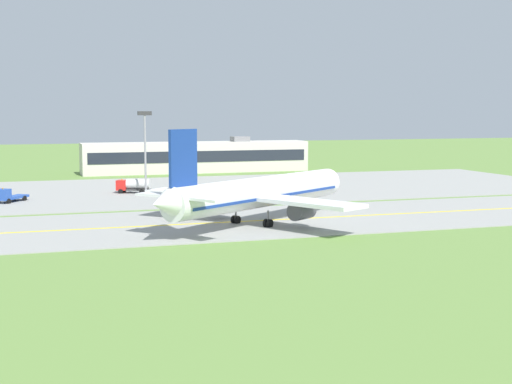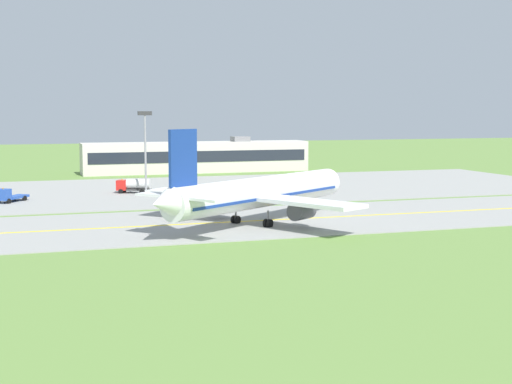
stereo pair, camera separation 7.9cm
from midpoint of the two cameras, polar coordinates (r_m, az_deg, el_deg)
The scene contains 11 objects.
ground_plane at distance 97.95m, azimuth -1.91°, elevation -2.38°, with size 500.00×500.00×0.00m, color olive.
taxiway_strip at distance 97.94m, azimuth -1.91°, elevation -2.35°, with size 240.00×28.00×0.10m, color gray.
apron_pad at distance 140.74m, azimuth -2.80°, elevation 0.28°, with size 140.00×52.00×0.10m, color gray.
taxiway_centreline at distance 97.93m, azimuth -1.91°, elevation -2.32°, with size 220.00×0.60×0.01m, color yellow.
airplane_lead at distance 95.95m, azimuth 0.22°, elevation -0.07°, with size 34.31×28.79×12.70m.
service_truck_baggage at distance 124.98m, azimuth -18.58°, elevation -0.28°, with size 5.42×6.38×2.59m.
service_truck_fuel at distance 133.86m, azimuth -9.41°, elevation 0.53°, with size 6.32×4.28×2.65m.
service_truck_catering at distance 121.78m, azimuth -4.44°, elevation 0.03°, with size 6.33×4.13×2.60m.
service_truck_pushback at distance 138.31m, azimuth 2.39°, elevation 0.79°, with size 4.71×6.24×2.60m.
terminal_building at distance 178.61m, azimuth -4.55°, elevation 2.71°, with size 54.65×8.18×8.51m.
apron_light_mast at distance 128.02m, azimuth -8.53°, elevation 3.79°, with size 2.40×0.50×14.70m.
Camera 2 is at (-27.10, -92.97, 14.76)m, focal length 51.80 mm.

